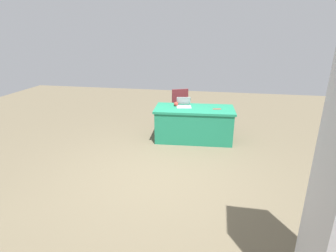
{
  "coord_description": "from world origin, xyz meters",
  "views": [
    {
      "loc": [
        -0.92,
        3.82,
        2.32
      ],
      "look_at": [
        -0.18,
        -0.15,
        0.9
      ],
      "focal_mm": 28.48,
      "sensor_mm": 36.0,
      "label": 1
    }
  ],
  "objects_px": {
    "chair_tucked_left": "(179,104)",
    "laptop_silver": "(184,105)",
    "yarn_ball": "(176,104)",
    "table_foreground": "(194,124)",
    "scissors_red": "(217,109)"
  },
  "relations": [
    {
      "from": "laptop_silver",
      "to": "yarn_ball",
      "type": "height_order",
      "value": "laptop_silver"
    },
    {
      "from": "yarn_ball",
      "to": "scissors_red",
      "type": "xyz_separation_m",
      "value": [
        -0.92,
        0.1,
        -0.04
      ]
    },
    {
      "from": "yarn_ball",
      "to": "scissors_red",
      "type": "relative_size",
      "value": 0.54
    },
    {
      "from": "laptop_silver",
      "to": "table_foreground",
      "type": "bearing_deg",
      "value": 153.93
    },
    {
      "from": "table_foreground",
      "to": "yarn_ball",
      "type": "xyz_separation_m",
      "value": [
        0.43,
        -0.09,
        0.42
      ]
    },
    {
      "from": "yarn_ball",
      "to": "chair_tucked_left",
      "type": "bearing_deg",
      "value": -85.84
    },
    {
      "from": "chair_tucked_left",
      "to": "laptop_silver",
      "type": "relative_size",
      "value": 2.66
    },
    {
      "from": "table_foreground",
      "to": "laptop_silver",
      "type": "bearing_deg",
      "value": -14.82
    },
    {
      "from": "yarn_ball",
      "to": "scissors_red",
      "type": "height_order",
      "value": "yarn_ball"
    },
    {
      "from": "table_foreground",
      "to": "yarn_ball",
      "type": "distance_m",
      "value": 0.61
    },
    {
      "from": "table_foreground",
      "to": "scissors_red",
      "type": "bearing_deg",
      "value": 179.55
    },
    {
      "from": "table_foreground",
      "to": "chair_tucked_left",
      "type": "height_order",
      "value": "chair_tucked_left"
    },
    {
      "from": "yarn_ball",
      "to": "scissors_red",
      "type": "bearing_deg",
      "value": 174.04
    },
    {
      "from": "chair_tucked_left",
      "to": "laptop_silver",
      "type": "distance_m",
      "value": 0.96
    },
    {
      "from": "table_foreground",
      "to": "laptop_silver",
      "type": "height_order",
      "value": "laptop_silver"
    }
  ]
}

